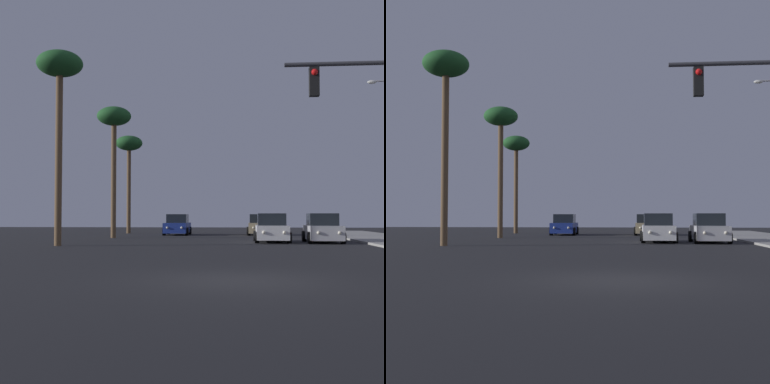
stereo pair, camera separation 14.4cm
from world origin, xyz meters
The scene contains 8 objects.
ground_plane centered at (0.00, 0.00, 0.00)m, with size 120.00×120.00×0.00m, color black.
car_tan centered at (1.81, 30.77, 0.76)m, with size 2.04×4.33×1.68m.
car_blue centered at (-4.83, 30.40, 0.76)m, with size 2.04×4.32×1.68m.
car_silver centered at (4.92, 18.59, 0.76)m, with size 2.04×4.32×1.68m.
car_white centered at (2.02, 18.91, 0.76)m, with size 2.04×4.32×1.68m.
palm_tree_far centered at (-9.60, 34.00, 7.55)m, with size 2.40×2.40×8.70m.
palm_tree_near centered at (-9.16, 14.00, 8.79)m, with size 2.40×2.40×10.11m.
palm_tree_mid centered at (-8.62, 24.00, 8.02)m, with size 2.40×2.40×9.23m.
Camera 1 is at (0.04, -12.75, 1.52)m, focal length 50.00 mm.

